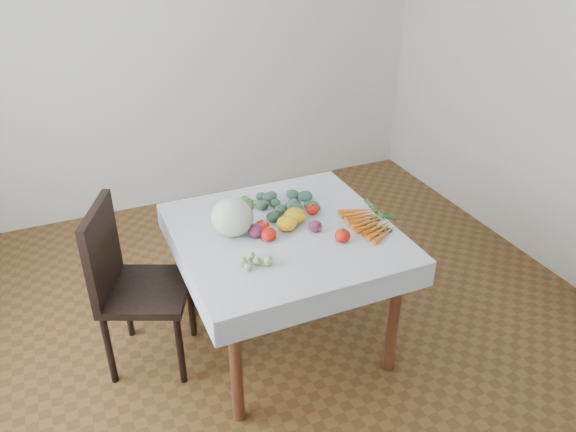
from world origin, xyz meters
The scene contains 19 objects.
ground centered at (0.00, 0.00, 0.00)m, with size 4.00×4.00×0.00m, color brown.
back_wall centered at (0.00, 2.00, 1.35)m, with size 4.00×0.04×2.70m, color silver.
table centered at (0.00, 0.00, 0.65)m, with size 1.00×1.00×0.75m.
tablecloth centered at (0.00, 0.00, 0.75)m, with size 1.12×1.12×0.01m, color silver.
chair centered at (-0.82, 0.19, 0.55)m, with size 0.57×0.57×0.97m.
cabbage centered at (-0.26, 0.08, 0.86)m, with size 0.22×0.22×0.20m, color beige.
tomato_a centered at (-0.11, -0.06, 0.79)m, with size 0.08×0.08×0.07m, color red.
tomato_b centered at (0.21, 0.10, 0.79)m, with size 0.07×0.07×0.06m, color red.
tomato_c centered at (-0.12, 0.02, 0.79)m, with size 0.08×0.08×0.07m, color red.
tomato_d centered at (0.23, -0.22, 0.79)m, with size 0.08×0.08×0.07m, color red.
heirloom_back centered at (0.08, 0.05, 0.80)m, with size 0.12×0.12×0.08m, color yellow.
heirloom_front centered at (0.01, 0.00, 0.79)m, with size 0.11×0.11×0.08m, color yellow.
onion_a centered at (-0.16, 0.00, 0.79)m, with size 0.08×0.08×0.07m, color #5A193E.
onion_b centered at (0.15, -0.07, 0.79)m, with size 0.07×0.07×0.06m, color #5A193E.
tomatillo_cluster centered at (-0.25, -0.24, 0.78)m, with size 0.15×0.09×0.04m.
carrot_bunch centered at (0.44, -0.13, 0.77)m, with size 0.22×0.38×0.03m.
kale_bunch centered at (0.13, 0.25, 0.78)m, with size 0.33×0.30×0.04m.
basil_bunch centered at (0.48, -0.13, 0.76)m, with size 0.26×0.21×0.01m.
dill_bunch centered at (-0.10, 0.36, 0.77)m, with size 0.22×0.17×0.02m.
Camera 1 is at (-0.99, -2.34, 2.30)m, focal length 35.00 mm.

